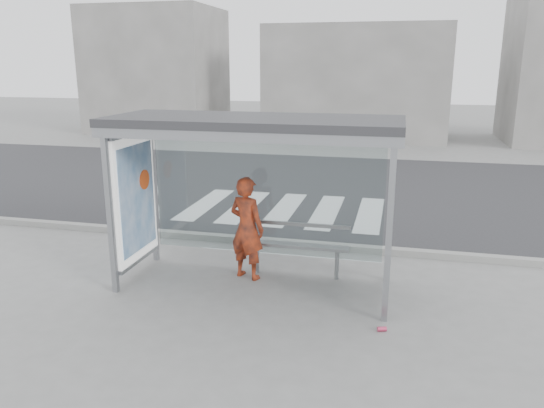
% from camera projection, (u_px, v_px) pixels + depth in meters
% --- Properties ---
extents(ground, '(80.00, 80.00, 0.00)m').
position_uv_depth(ground, '(255.00, 286.00, 8.27)').
color(ground, slate).
rests_on(ground, ground).
extents(road, '(30.00, 10.00, 0.01)m').
position_uv_depth(road, '(321.00, 187.00, 14.85)').
color(road, '#2A2A2D').
rests_on(road, ground).
extents(curb, '(30.00, 0.18, 0.12)m').
position_uv_depth(curb, '(282.00, 242.00, 10.09)').
color(curb, gray).
rests_on(curb, ground).
extents(crosswalk, '(4.55, 3.00, 0.00)m').
position_uv_depth(crosswalk, '(285.00, 209.00, 12.61)').
color(crosswalk, silver).
rests_on(crosswalk, ground).
extents(bus_shelter, '(4.25, 1.65, 2.62)m').
position_uv_depth(bus_shelter, '(231.00, 159.00, 7.90)').
color(bus_shelter, gray).
rests_on(bus_shelter, ground).
extents(building_left, '(6.00, 5.00, 6.00)m').
position_uv_depth(building_left, '(158.00, 71.00, 26.67)').
color(building_left, slate).
rests_on(building_left, ground).
extents(building_center, '(8.00, 5.00, 5.00)m').
position_uv_depth(building_center, '(357.00, 82.00, 24.54)').
color(building_center, slate).
rests_on(building_center, ground).
extents(person, '(0.71, 0.58, 1.67)m').
position_uv_depth(person, '(247.00, 228.00, 8.40)').
color(person, orange).
rests_on(person, ground).
extents(bench, '(1.70, 0.21, 0.88)m').
position_uv_depth(bench, '(297.00, 245.00, 8.56)').
color(bench, slate).
rests_on(bench, ground).
extents(soda_can, '(0.13, 0.10, 0.06)m').
position_uv_depth(soda_can, '(382.00, 329.00, 6.87)').
color(soda_can, '#DA4068').
rests_on(soda_can, ground).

